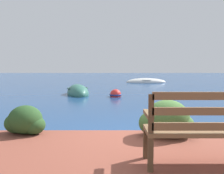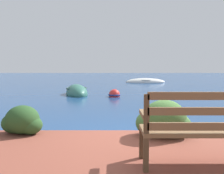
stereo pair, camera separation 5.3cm
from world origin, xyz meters
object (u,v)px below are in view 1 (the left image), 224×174
Objects in this scene: rowboat_mid at (145,82)px; rowboat_nearest at (77,93)px; park_bench at (212,127)px; mooring_buoy at (115,95)px.

rowboat_nearest is at bearing 63.44° from rowboat_mid.
rowboat_nearest is 9.17m from rowboat_mid.
park_bench is at bearing -179.24° from rowboat_nearest.
rowboat_nearest is 2.02m from mooring_buoy.
park_bench reaches higher than mooring_buoy.
park_bench is at bearing 87.23° from rowboat_mid.
rowboat_nearest is at bearing 104.17° from park_bench.
rowboat_mid is 5.74× the size of mooring_buoy.
rowboat_mid reaches higher than mooring_buoy.
rowboat_mid is (4.44, 8.02, -0.02)m from rowboat_nearest.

